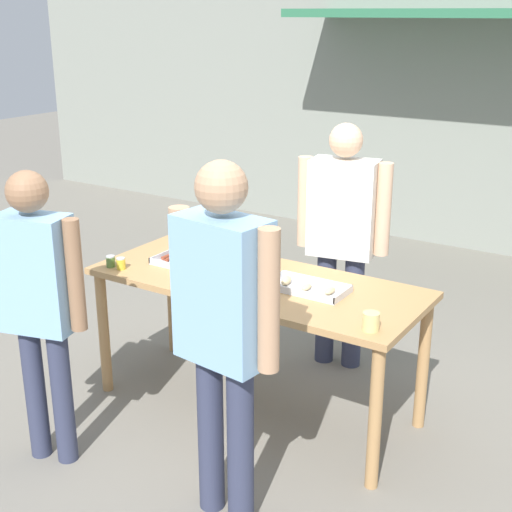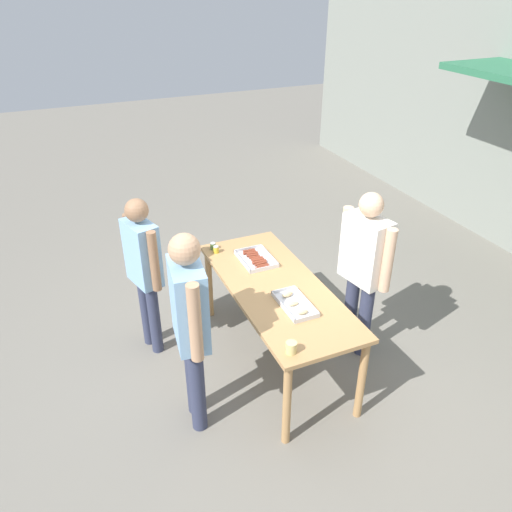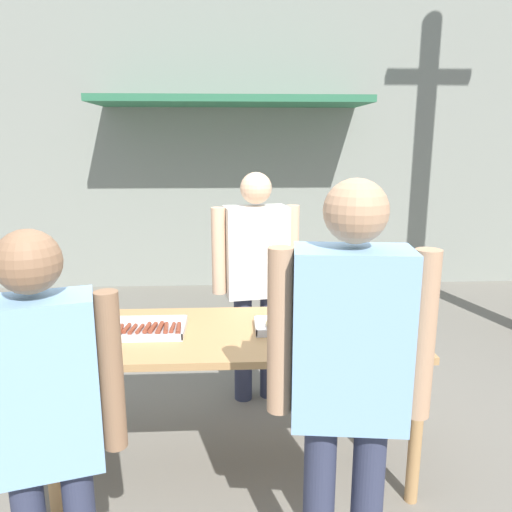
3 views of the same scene
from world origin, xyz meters
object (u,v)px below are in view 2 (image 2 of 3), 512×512
object	(u,v)px
condiment_jar_ketchup	(216,249)
person_customer_holding_hotdog	(144,264)
food_tray_sausages	(256,259)
condiment_jar_mustard	(213,246)
food_tray_buns	(294,304)
beer_cup	(291,348)
person_customer_with_cup	(190,318)
person_server_behind_table	(364,262)

from	to	relation	value
condiment_jar_ketchup	person_customer_holding_hotdog	world-z (taller)	person_customer_holding_hotdog
food_tray_sausages	person_customer_holding_hotdog	size ratio (longest dim) A/B	0.26
condiment_jar_mustard	person_customer_holding_hotdog	xyz separation A→B (m)	(0.22, -0.77, 0.09)
food_tray_buns	beer_cup	size ratio (longest dim) A/B	4.89
food_tray_buns	condiment_jar_mustard	size ratio (longest dim) A/B	6.31
food_tray_sausages	condiment_jar_mustard	bearing A→B (deg)	-140.83
person_customer_with_cup	food_tray_sausages	bearing A→B (deg)	-39.08
food_tray_sausages	person_server_behind_table	xyz separation A→B (m)	(0.66, 0.83, 0.13)
food_tray_buns	beer_cup	xyz separation A→B (m)	(0.54, -0.31, 0.03)
person_customer_with_cup	beer_cup	bearing A→B (deg)	-117.88
condiment_jar_mustard	condiment_jar_ketchup	world-z (taller)	same
person_customer_holding_hotdog	food_tray_buns	bearing A→B (deg)	-148.65
food_tray_sausages	condiment_jar_mustard	size ratio (longest dim) A/B	5.94
condiment_jar_mustard	beer_cup	world-z (taller)	beer_cup
condiment_jar_mustard	beer_cup	xyz separation A→B (m)	(1.78, 0.01, 0.01)
beer_cup	person_customer_with_cup	distance (m)	0.81
condiment_jar_mustard	condiment_jar_ketchup	distance (m)	0.08
food_tray_buns	condiment_jar_mustard	bearing A→B (deg)	-165.44
food_tray_sausages	person_customer_holding_hotdog	bearing A→B (deg)	-99.25
beer_cup	person_customer_holding_hotdog	size ratio (longest dim) A/B	0.06
condiment_jar_ketchup	person_customer_holding_hotdog	xyz separation A→B (m)	(0.14, -0.77, 0.09)
condiment_jar_ketchup	person_customer_holding_hotdog	bearing A→B (deg)	-80.06
food_tray_buns	person_customer_holding_hotdog	size ratio (longest dim) A/B	0.28
condiment_jar_ketchup	person_customer_with_cup	world-z (taller)	person_customer_with_cup
condiment_jar_ketchup	person_server_behind_table	bearing A→B (deg)	49.49
beer_cup	person_customer_with_cup	world-z (taller)	person_customer_with_cup
condiment_jar_ketchup	person_customer_with_cup	distance (m)	1.41
food_tray_buns	condiment_jar_ketchup	bearing A→B (deg)	-164.68
beer_cup	condiment_jar_mustard	bearing A→B (deg)	-179.52
condiment_jar_mustard	food_tray_sausages	bearing A→B (deg)	39.17
condiment_jar_mustard	person_customer_with_cup	distance (m)	1.48
condiment_jar_ketchup	person_server_behind_table	distance (m)	1.51
person_server_behind_table	food_tray_sausages	bearing A→B (deg)	-139.09
condiment_jar_mustard	person_customer_holding_hotdog	distance (m)	0.80
food_tray_sausages	beer_cup	world-z (taller)	beer_cup
food_tray_buns	condiment_jar_mustard	distance (m)	1.28
condiment_jar_mustard	person_customer_holding_hotdog	bearing A→B (deg)	-74.14
beer_cup	person_customer_with_cup	bearing A→B (deg)	-124.71
person_customer_holding_hotdog	condiment_jar_ketchup	bearing A→B (deg)	-95.60
condiment_jar_ketchup	beer_cup	distance (m)	1.70
beer_cup	person_customer_with_cup	size ratio (longest dim) A/B	0.05
condiment_jar_ketchup	beer_cup	xyz separation A→B (m)	(1.70, 0.01, 0.01)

